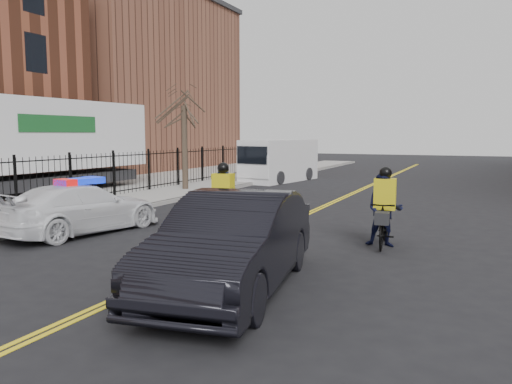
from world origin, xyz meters
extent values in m
plane|color=black|center=(0.00, 0.00, 0.00)|extent=(120.00, 120.00, 0.00)
cube|color=yellow|center=(-0.08, 8.00, 0.01)|extent=(0.10, 60.00, 0.01)
cube|color=yellow|center=(0.08, 8.00, 0.01)|extent=(0.10, 60.00, 0.01)
cube|color=gray|center=(-7.50, 8.00, 0.07)|extent=(3.00, 60.00, 0.15)
cube|color=gray|center=(-6.00, 8.00, 0.07)|extent=(0.20, 60.00, 0.15)
cube|color=gray|center=(-18.00, 8.00, 0.01)|extent=(18.00, 60.00, 0.02)
cube|color=brown|center=(-23.00, 24.00, 7.00)|extent=(14.00, 18.00, 14.00)
cylinder|color=#382B21|center=(-7.60, 10.00, 2.15)|extent=(0.28, 0.28, 4.00)
imported|color=white|center=(-4.76, 0.11, 0.70)|extent=(2.75, 5.08, 1.40)
cube|color=#0C26CC|center=(-4.76, 0.11, 1.48)|extent=(0.79, 1.36, 0.16)
imported|color=black|center=(1.56, -2.77, 0.87)|extent=(2.64, 5.53, 1.75)
cube|color=white|center=(-5.50, 17.10, 1.23)|extent=(3.03, 6.04, 2.46)
cube|color=white|center=(-5.90, 14.62, 1.02)|extent=(2.19, 1.18, 1.28)
cube|color=black|center=(-5.97, 14.20, 1.66)|extent=(1.92, 0.41, 0.96)
cylinder|color=black|center=(-6.78, 15.57, 0.37)|extent=(0.38, 0.78, 0.75)
cylinder|color=black|center=(-4.77, 15.25, 0.37)|extent=(0.38, 0.78, 0.75)
cylinder|color=black|center=(-6.23, 18.95, 0.37)|extent=(0.38, 0.78, 0.75)
cylinder|color=black|center=(-4.22, 18.63, 0.37)|extent=(0.38, 0.78, 0.75)
cube|color=white|center=(-13.34, 5.35, 2.77)|extent=(3.27, 14.18, 3.25)
cube|color=black|center=(-13.34, 5.35, 0.60)|extent=(2.80, 13.08, 0.54)
cylinder|color=black|center=(-13.14, 11.31, 0.60)|extent=(0.13, 0.13, 1.19)
cube|color=#195926|center=(-11.87, 6.38, 3.25)|extent=(0.16, 4.34, 0.76)
imported|color=black|center=(-0.80, 1.25, 0.55)|extent=(0.89, 2.13, 1.09)
imported|color=black|center=(-0.80, 1.25, 0.94)|extent=(0.72, 0.50, 1.88)
cube|color=gold|center=(-0.80, 1.25, 1.35)|extent=(0.56, 0.41, 0.79)
sphere|color=black|center=(-0.80, 1.25, 1.89)|extent=(0.32, 0.32, 0.32)
cube|color=black|center=(-0.74, 0.53, 0.85)|extent=(0.37, 0.41, 0.29)
imported|color=black|center=(3.38, 1.91, 0.59)|extent=(0.76, 2.03, 1.19)
imported|color=black|center=(3.38, 1.91, 0.92)|extent=(0.96, 0.79, 1.84)
cube|color=gold|center=(3.38, 1.91, 1.32)|extent=(0.56, 0.41, 0.77)
sphere|color=black|center=(3.38, 1.91, 1.85)|extent=(0.31, 0.31, 0.31)
cube|color=black|center=(3.45, 1.20, 0.83)|extent=(0.37, 0.41, 0.29)
camera|label=1|loc=(5.54, -10.54, 2.79)|focal=35.00mm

